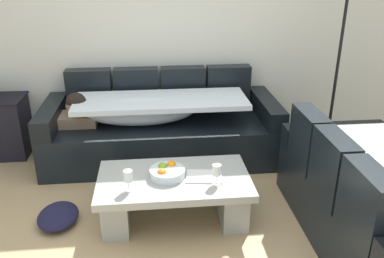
% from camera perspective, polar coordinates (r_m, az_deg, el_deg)
% --- Properties ---
extents(back_wall, '(9.00, 0.10, 2.70)m').
position_cam_1_polar(back_wall, '(4.49, -4.38, 14.93)').
color(back_wall, silver).
rests_on(back_wall, ground_plane).
extents(couch_along_wall, '(2.38, 0.92, 0.88)m').
position_cam_1_polar(couch_along_wall, '(4.25, -4.76, 0.14)').
color(couch_along_wall, black).
rests_on(couch_along_wall, ground_plane).
extents(couch_near_window, '(0.92, 1.77, 0.88)m').
position_cam_1_polar(couch_near_window, '(3.27, 24.30, -9.53)').
color(couch_near_window, black).
rests_on(couch_near_window, ground_plane).
extents(coffee_table, '(1.20, 0.68, 0.38)m').
position_cam_1_polar(coffee_table, '(3.30, -2.52, -8.89)').
color(coffee_table, '#A0A59E').
rests_on(coffee_table, ground_plane).
extents(fruit_bowl, '(0.28, 0.28, 0.10)m').
position_cam_1_polar(fruit_bowl, '(3.22, -3.54, -6.05)').
color(fruit_bowl, silver).
rests_on(fruit_bowl, coffee_table).
extents(wine_glass_near_left, '(0.07, 0.07, 0.17)m').
position_cam_1_polar(wine_glass_near_left, '(3.03, -8.95, -6.64)').
color(wine_glass_near_left, silver).
rests_on(wine_glass_near_left, coffee_table).
extents(wine_glass_near_right, '(0.07, 0.07, 0.17)m').
position_cam_1_polar(wine_glass_near_right, '(3.08, 3.49, -5.89)').
color(wine_glass_near_right, silver).
rests_on(wine_glass_near_right, coffee_table).
extents(open_magazine, '(0.31, 0.25, 0.01)m').
position_cam_1_polar(open_magazine, '(3.22, 1.69, -6.67)').
color(open_magazine, white).
rests_on(open_magazine, coffee_table).
extents(floor_lamp, '(0.33, 0.31, 1.95)m').
position_cam_1_polar(floor_lamp, '(4.41, 19.66, 10.44)').
color(floor_lamp, black).
rests_on(floor_lamp, ground_plane).
extents(crumpled_garment, '(0.33, 0.40, 0.12)m').
position_cam_1_polar(crumpled_garment, '(3.51, -18.25, -11.52)').
color(crumpled_garment, '#191933').
rests_on(crumpled_garment, ground_plane).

